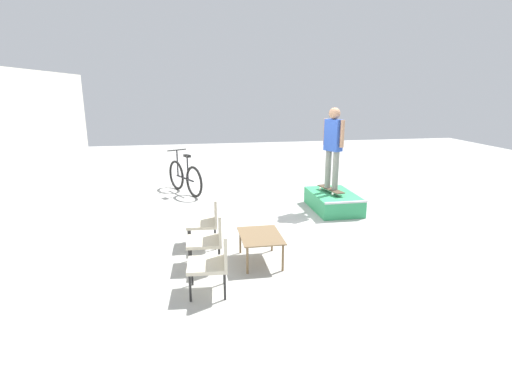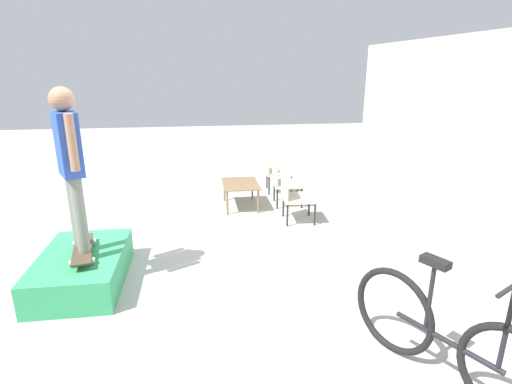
{
  "view_description": "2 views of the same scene",
  "coord_description": "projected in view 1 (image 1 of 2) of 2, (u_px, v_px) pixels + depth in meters",
  "views": [
    {
      "loc": [
        -7.21,
        1.9,
        2.67
      ],
      "look_at": [
        -0.38,
        0.7,
        0.83
      ],
      "focal_mm": 28.0,
      "sensor_mm": 36.0,
      "label": 1
    },
    {
      "loc": [
        5.29,
        0.13,
        2.42
      ],
      "look_at": [
        -0.02,
        0.89,
        0.74
      ],
      "focal_mm": 28.0,
      "sensor_mm": 36.0,
      "label": 2
    }
  ],
  "objects": [
    {
      "name": "ground_plane",
      "position": [
        287.0,
        226.0,
        7.87
      ],
      "size": [
        24.0,
        24.0,
        0.0
      ],
      "primitive_type": "plane",
      "color": "#A8A8A3"
    },
    {
      "name": "house_wall_back",
      "position": [
        0.0,
        159.0,
        6.65
      ],
      "size": [
        12.0,
        0.06,
        3.0
      ],
      "color": "beige",
      "rests_on": "ground_plane"
    },
    {
      "name": "skate_ramp_box",
      "position": [
        333.0,
        202.0,
        8.87
      ],
      "size": [
        1.46,
        0.91,
        0.4
      ],
      "color": "#339E60",
      "rests_on": "ground_plane"
    },
    {
      "name": "skateboard_on_ramp",
      "position": [
        331.0,
        189.0,
        8.85
      ],
      "size": [
        0.86,
        0.37,
        0.07
      ],
      "rotation": [
        0.0,
        0.0,
        0.2
      ],
      "color": "#473828",
      "rests_on": "skate_ramp_box"
    },
    {
      "name": "person_skater",
      "position": [
        333.0,
        142.0,
        8.58
      ],
      "size": [
        0.52,
        0.35,
        1.77
      ],
      "rotation": [
        0.0,
        0.0,
        0.46
      ],
      "color": "gray",
      "rests_on": "skateboard_on_ramp"
    },
    {
      "name": "coffee_table",
      "position": [
        261.0,
        238.0,
        6.18
      ],
      "size": [
        0.87,
        0.63,
        0.44
      ],
      "color": "brown",
      "rests_on": "ground_plane"
    },
    {
      "name": "patio_chair_left",
      "position": [
        214.0,
        259.0,
        5.24
      ],
      "size": [
        0.56,
        0.56,
        0.86
      ],
      "rotation": [
        0.0,
        0.0,
        3.07
      ],
      "color": "black",
      "rests_on": "ground_plane"
    },
    {
      "name": "patio_chair_center",
      "position": [
        210.0,
        236.0,
        6.03
      ],
      "size": [
        0.55,
        0.55,
        0.86
      ],
      "rotation": [
        0.0,
        0.0,
        3.08
      ],
      "color": "black",
      "rests_on": "ground_plane"
    },
    {
      "name": "patio_chair_right",
      "position": [
        207.0,
        219.0,
        6.82
      ],
      "size": [
        0.55,
        0.55,
        0.86
      ],
      "rotation": [
        0.0,
        0.0,
        3.08
      ],
      "color": "black",
      "rests_on": "ground_plane"
    },
    {
      "name": "bicycle",
      "position": [
        185.0,
        177.0,
        10.2
      ],
      "size": [
        1.58,
        0.85,
        1.09
      ],
      "rotation": [
        0.0,
        0.0,
        0.48
      ],
      "color": "black",
      "rests_on": "ground_plane"
    }
  ]
}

